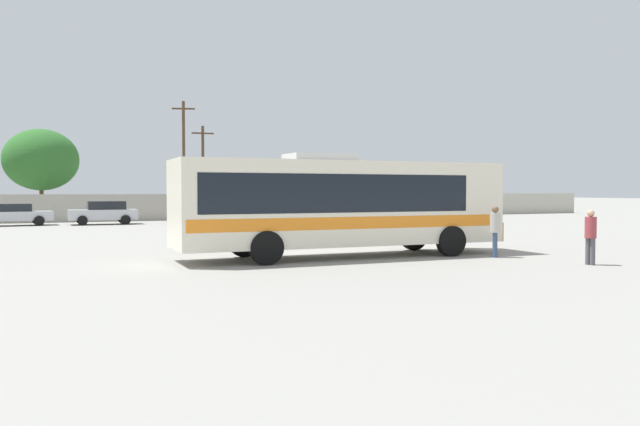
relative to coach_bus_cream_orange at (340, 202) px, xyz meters
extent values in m
plane|color=gray|center=(-0.58, 10.47, -1.85)|extent=(300.00, 300.00, 0.00)
cube|color=#B2AD9E|center=(-0.58, 29.12, -0.85)|extent=(80.00, 0.30, 1.99)
cube|color=silver|center=(0.13, 0.00, -0.02)|extent=(11.34, 2.59, 2.77)
cube|color=black|center=(-0.44, 0.00, 0.31)|extent=(9.30, 2.61, 1.22)
cube|color=orange|center=(0.13, 0.00, -0.63)|extent=(11.11, 2.62, 0.39)
cube|color=#19212D|center=(5.81, -0.02, 0.48)|extent=(0.05, 2.30, 1.44)
cube|color=orange|center=(5.81, -0.02, -1.07)|extent=(0.07, 2.50, 0.67)
cube|color=#B2B2B2|center=(-0.72, 0.00, 1.49)|extent=(2.21, 1.41, 0.24)
cylinder|color=black|center=(3.64, 1.21, -1.33)|extent=(1.04, 0.30, 1.04)
cylinder|color=black|center=(3.63, -1.24, -1.33)|extent=(1.04, 0.30, 1.04)
cylinder|color=black|center=(-2.98, 1.24, -1.33)|extent=(1.04, 0.30, 1.04)
cylinder|color=black|center=(-2.99, -1.21, -1.33)|extent=(1.04, 0.30, 1.04)
cylinder|color=#33476B|center=(4.83, -2.06, -1.43)|extent=(0.16, 0.16, 0.84)
cylinder|color=#33476B|center=(4.74, -2.19, -1.43)|extent=(0.16, 0.16, 0.84)
cylinder|color=#B7B2A8|center=(4.78, -2.13, -0.68)|extent=(0.49, 0.49, 0.66)
sphere|color=brown|center=(4.78, -2.13, -0.23)|extent=(0.23, 0.23, 0.23)
cylinder|color=#4C4C51|center=(6.02, -4.93, -1.44)|extent=(0.15, 0.15, 0.81)
cylinder|color=#4C4C51|center=(6.05, -5.08, -1.44)|extent=(0.15, 0.15, 0.81)
cylinder|color=#99383D|center=(6.04, -5.01, -0.71)|extent=(0.39, 0.39, 0.64)
sphere|color=tan|center=(6.04, -5.01, -0.28)|extent=(0.22, 0.22, 0.22)
cube|color=#B7BABF|center=(-11.27, 25.42, -1.23)|extent=(4.74, 2.21, 0.60)
cube|color=black|center=(-11.50, 25.40, -0.69)|extent=(2.67, 1.88, 0.49)
cylinder|color=black|center=(-9.93, 26.43, -1.53)|extent=(0.66, 0.28, 0.64)
cylinder|color=black|center=(-9.77, 24.68, -1.53)|extent=(0.66, 0.28, 0.64)
cube|color=#B7BABF|center=(-5.88, 24.82, -1.19)|extent=(4.34, 1.86, 0.68)
cube|color=black|center=(-5.66, 24.82, -0.58)|extent=(2.40, 1.69, 0.55)
cylinder|color=black|center=(-7.20, 23.92, -1.53)|extent=(0.64, 0.23, 0.64)
cylinder|color=black|center=(-7.23, 25.68, -1.53)|extent=(0.64, 0.23, 0.64)
cylinder|color=black|center=(-4.53, 23.95, -1.53)|extent=(0.64, 0.23, 0.64)
cylinder|color=black|center=(-4.55, 25.72, -1.53)|extent=(0.64, 0.23, 0.64)
cube|color=maroon|center=(0.83, 24.58, -1.20)|extent=(4.66, 2.03, 0.66)
cube|color=black|center=(1.05, 24.60, -0.59)|extent=(2.60, 1.78, 0.54)
cylinder|color=black|center=(-0.55, 23.63, -1.53)|extent=(0.65, 0.25, 0.64)
cylinder|color=black|center=(-0.64, 25.39, -1.53)|extent=(0.65, 0.25, 0.64)
cylinder|color=black|center=(2.29, 23.77, -1.53)|extent=(0.65, 0.25, 0.64)
cylinder|color=black|center=(2.20, 25.54, -1.53)|extent=(0.65, 0.25, 0.64)
cylinder|color=#4C3823|center=(0.66, 30.95, 2.82)|extent=(0.24, 0.24, 9.33)
cube|color=#473321|center=(0.66, 30.95, 6.89)|extent=(1.77, 0.60, 0.12)
cylinder|color=#4C3823|center=(2.45, 32.14, 1.93)|extent=(0.24, 0.24, 7.56)
cube|color=#473321|center=(2.45, 32.14, 5.11)|extent=(1.80, 0.23, 0.12)
cylinder|color=brown|center=(-9.76, 34.58, -0.50)|extent=(0.32, 0.32, 2.69)
ellipsoid|color=#2D6628|center=(-9.76, 34.58, 2.82)|extent=(5.65, 5.65, 4.81)
camera|label=1|loc=(-8.88, -19.22, 0.40)|focal=35.26mm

